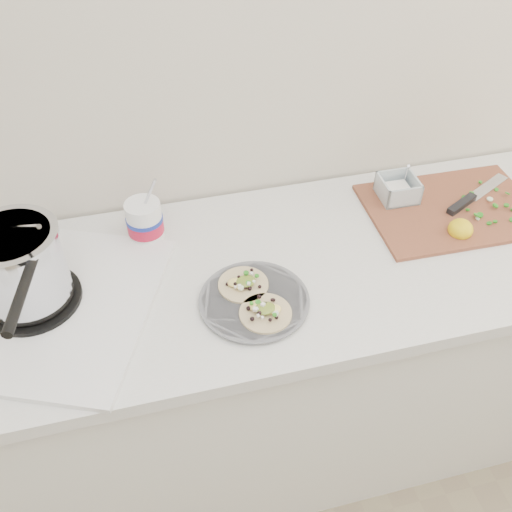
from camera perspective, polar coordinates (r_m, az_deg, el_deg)
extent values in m
cube|color=beige|center=(1.50, -3.03, 18.16)|extent=(3.50, 0.05, 2.60)
cube|color=silver|center=(1.85, -0.09, -11.34)|extent=(2.40, 0.62, 0.86)
cube|color=silver|center=(1.49, 0.08, -1.84)|extent=(2.44, 0.66, 0.04)
cube|color=silver|center=(1.48, -21.25, -4.35)|extent=(0.72, 0.70, 0.01)
cylinder|color=black|center=(1.47, -21.38, -3.99)|extent=(0.23, 0.23, 0.01)
torus|color=black|center=(1.46, -21.54, -3.55)|extent=(0.20, 0.20, 0.02)
cylinder|color=silver|center=(1.40, -22.57, -0.75)|extent=(0.20, 0.20, 0.18)
cylinder|color=slate|center=(1.39, -0.19, -4.55)|extent=(0.26, 0.26, 0.01)
cylinder|color=slate|center=(1.38, -0.19, -4.41)|extent=(0.27, 0.27, 0.00)
cylinder|color=white|center=(1.56, -11.07, 3.45)|extent=(0.09, 0.09, 0.12)
cylinder|color=#BB1434|center=(1.56, -11.02, 3.15)|extent=(0.10, 0.10, 0.04)
cylinder|color=#192D99|center=(1.55, -11.11, 3.67)|extent=(0.10, 0.10, 0.01)
cube|color=brown|center=(1.74, 18.97, 4.46)|extent=(0.49, 0.35, 0.01)
cube|color=white|center=(1.73, 13.95, 6.31)|extent=(0.07, 0.07, 0.03)
ellipsoid|color=yellow|center=(1.65, 19.83, 2.73)|extent=(0.07, 0.07, 0.06)
cube|color=silver|center=(1.86, 22.13, 6.39)|extent=(0.17, 0.11, 0.00)
cube|color=black|center=(1.75, 19.88, 4.90)|extent=(0.11, 0.07, 0.02)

